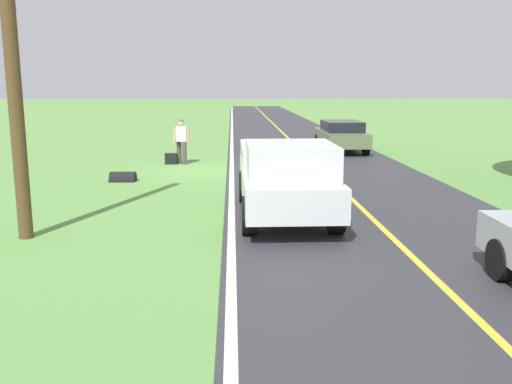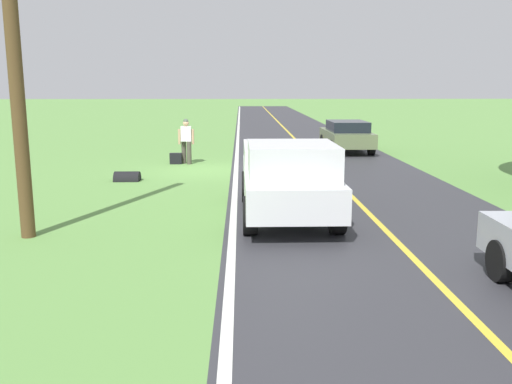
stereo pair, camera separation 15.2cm
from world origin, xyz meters
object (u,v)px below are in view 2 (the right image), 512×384
(suitcase_carried, at_px, (176,159))
(utility_pole_roadside, at_px, (11,18))
(pickup_truck_passing, at_px, (288,177))
(sedan_near_oncoming, at_px, (347,135))
(hitchhiker_walking, at_px, (186,139))

(suitcase_carried, xyz_separation_m, utility_pole_roadside, (1.79, 10.46, 4.07))
(pickup_truck_passing, bearing_deg, suitcase_carried, -67.99)
(pickup_truck_passing, distance_m, sedan_near_oncoming, 13.41)
(hitchhiker_walking, xyz_separation_m, pickup_truck_passing, (-3.21, 9.05, -0.01))
(sedan_near_oncoming, distance_m, utility_pole_roadside, 17.42)
(hitchhiker_walking, xyz_separation_m, sedan_near_oncoming, (-6.98, -3.82, -0.23))
(suitcase_carried, distance_m, sedan_near_oncoming, 8.39)
(utility_pole_roadside, bearing_deg, sedan_near_oncoming, -122.59)
(hitchhiker_walking, relative_size, pickup_truck_passing, 0.32)
(hitchhiker_walking, distance_m, sedan_near_oncoming, 7.96)
(suitcase_carried, height_order, pickup_truck_passing, pickup_truck_passing)
(suitcase_carried, bearing_deg, pickup_truck_passing, 20.63)
(sedan_near_oncoming, xyz_separation_m, utility_pole_roadside, (9.19, 14.37, 3.53))
(sedan_near_oncoming, bearing_deg, suitcase_carried, 27.83)
(pickup_truck_passing, bearing_deg, sedan_near_oncoming, -106.36)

